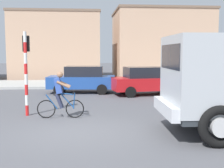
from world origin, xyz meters
TOP-DOWN VIEW (x-y plane):
  - ground_plane at (0.00, 0.00)m, footprint 120.00×120.00m
  - sidewalk_far at (0.00, 13.36)m, footprint 80.00×5.00m
  - cyclist at (-0.56, 2.05)m, footprint 1.73×0.50m
  - traffic_light_pole at (-1.87, 2.67)m, footprint 0.24×0.43m
  - car_red_near at (8.71, 8.24)m, footprint 4.26×2.49m
  - car_white_mid at (0.19, 8.93)m, footprint 4.13×2.14m
  - car_far_side at (3.85, 7.74)m, footprint 4.20×2.29m
  - building_mid_block at (-2.33, 19.66)m, footprint 8.12×5.64m
  - building_corner_right at (7.77, 20.36)m, footprint 9.00×7.39m

SIDE VIEW (x-z plane):
  - ground_plane at x=0.00m, z-range 0.00..0.00m
  - sidewalk_far at x=0.00m, z-range 0.00..0.16m
  - car_red_near at x=8.71m, z-range 0.02..1.62m
  - car_white_mid at x=0.19m, z-range 0.02..1.62m
  - car_far_side at x=3.85m, z-range 0.02..1.62m
  - cyclist at x=-0.56m, z-range 0.00..1.72m
  - traffic_light_pole at x=-1.87m, z-range 0.47..3.67m
  - building_mid_block at x=-2.33m, z-range 0.00..6.13m
  - building_corner_right at x=7.77m, z-range 0.00..6.51m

